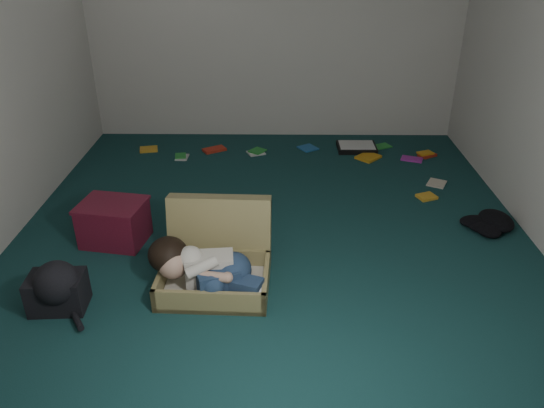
{
  "coord_description": "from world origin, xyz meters",
  "views": [
    {
      "loc": [
        0.04,
        -3.56,
        2.15
      ],
      "look_at": [
        0.0,
        -0.15,
        0.35
      ],
      "focal_mm": 35.0,
      "sensor_mm": 36.0,
      "label": 1
    }
  ],
  "objects": [
    {
      "name": "floor",
      "position": [
        0.0,
        0.0,
        0.0
      ],
      "size": [
        4.5,
        4.5,
        0.0
      ],
      "primitive_type": "plane",
      "color": "#143A3A",
      "rests_on": "ground"
    },
    {
      "name": "wall_back",
      "position": [
        0.0,
        2.25,
        1.3
      ],
      "size": [
        4.5,
        0.0,
        4.5
      ],
      "primitive_type": "plane",
      "rotation": [
        1.57,
        0.0,
        0.0
      ],
      "color": "silver",
      "rests_on": "ground"
    },
    {
      "name": "wall_front",
      "position": [
        0.0,
        -2.25,
        1.3
      ],
      "size": [
        4.5,
        0.0,
        4.5
      ],
      "primitive_type": "plane",
      "rotation": [
        -1.57,
        0.0,
        0.0
      ],
      "color": "silver",
      "rests_on": "ground"
    },
    {
      "name": "suitcase",
      "position": [
        -0.37,
        -0.57,
        0.16
      ],
      "size": [
        0.74,
        0.72,
        0.53
      ],
      "rotation": [
        0.0,
        0.0,
        -0.04
      ],
      "color": "#918550",
      "rests_on": "floor"
    },
    {
      "name": "person",
      "position": [
        -0.42,
        -0.75,
        0.2
      ],
      "size": [
        0.77,
        0.39,
        0.33
      ],
      "rotation": [
        0.0,
        0.0,
        -0.04
      ],
      "color": "silver",
      "rests_on": "suitcase"
    },
    {
      "name": "maroon_bin",
      "position": [
        -1.19,
        -0.11,
        0.16
      ],
      "size": [
        0.53,
        0.45,
        0.33
      ],
      "rotation": [
        0.0,
        0.0,
        -0.17
      ],
      "color": "maroon",
      "rests_on": "floor"
    },
    {
      "name": "backpack",
      "position": [
        -1.33,
        -0.91,
        0.13
      ],
      "size": [
        0.44,
        0.36,
        0.25
      ],
      "primitive_type": null,
      "rotation": [
        0.0,
        0.0,
        0.06
      ],
      "color": "black",
      "rests_on": "floor"
    },
    {
      "name": "clothing_pile",
      "position": [
        1.69,
        0.09,
        0.07
      ],
      "size": [
        0.5,
        0.46,
        0.13
      ],
      "primitive_type": null,
      "rotation": [
        0.0,
        0.0,
        0.37
      ],
      "color": "black",
      "rests_on": "floor"
    },
    {
      "name": "paper_tray",
      "position": [
        0.89,
        1.79,
        0.03
      ],
      "size": [
        0.41,
        0.31,
        0.06
      ],
      "rotation": [
        0.0,
        0.0,
        0.01
      ],
      "color": "black",
      "rests_on": "floor"
    },
    {
      "name": "book_scatter",
      "position": [
        0.48,
        1.51,
        0.01
      ],
      "size": [
        3.17,
        1.42,
        0.02
      ],
      "color": "gold",
      "rests_on": "floor"
    }
  ]
}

